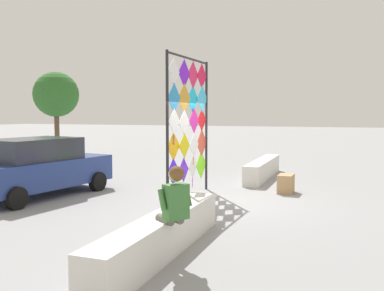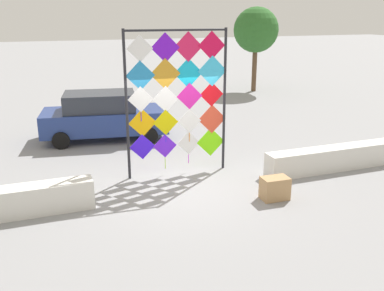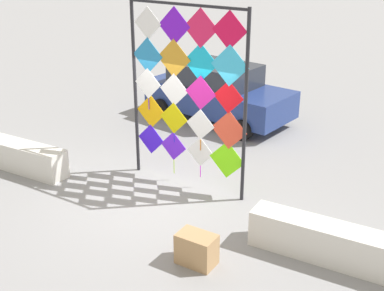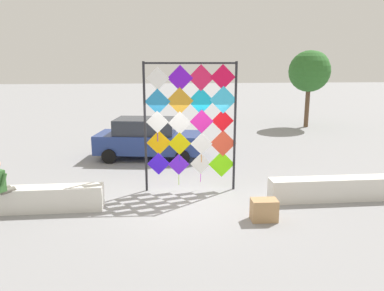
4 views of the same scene
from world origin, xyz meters
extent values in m
plane|color=gray|center=(0.00, 0.00, 0.00)|extent=(120.00, 120.00, 0.00)
cube|color=silver|center=(4.22, -0.36, 0.31)|extent=(4.06, 0.51, 0.62)
cylinder|color=#232328|center=(-1.11, 0.90, 1.85)|extent=(0.07, 0.07, 3.70)
cylinder|color=#232328|center=(1.44, 0.78, 1.85)|extent=(0.07, 0.07, 3.70)
cylinder|color=#232328|center=(0.17, 0.84, 3.65)|extent=(2.55, 0.18, 0.06)
cube|color=#3C16F5|center=(-0.75, 0.90, 0.80)|extent=(0.66, 0.04, 0.66)
cube|color=#6520F0|center=(-0.17, 0.86, 0.78)|extent=(0.62, 0.04, 0.62)
cylinder|color=#A1E516|center=(-0.17, 0.87, 0.31)|extent=(0.02, 0.02, 0.31)
cube|color=white|center=(0.47, 0.84, 0.79)|extent=(0.62, 0.04, 0.62)
cylinder|color=#DC16E5|center=(0.47, 0.85, 0.35)|extent=(0.02, 0.02, 0.25)
cube|color=#7AF411|center=(1.08, 0.81, 0.76)|extent=(0.78, 0.05, 0.78)
cube|color=#EAA309|center=(-0.73, 0.90, 1.42)|extent=(0.72, 0.05, 0.72)
cylinder|color=blue|center=(-0.73, 0.91, 0.87)|extent=(0.02, 0.02, 0.38)
cube|color=#CEBB07|center=(-0.14, 0.84, 1.40)|extent=(0.66, 0.04, 0.66)
cylinder|color=#162AE5|center=(-0.14, 0.85, 0.97)|extent=(0.02, 0.02, 0.19)
cube|color=white|center=(0.49, 0.81, 1.38)|extent=(0.64, 0.04, 0.64)
cylinder|color=orange|center=(0.49, 0.82, 0.95)|extent=(0.02, 0.02, 0.23)
cube|color=#DE452C|center=(1.11, 0.81, 1.39)|extent=(0.77, 0.05, 0.77)
cube|color=white|center=(-0.76, 0.87, 2.03)|extent=(0.64, 0.04, 0.64)
cylinder|color=#5616E5|center=(-0.76, 0.88, 1.59)|extent=(0.02, 0.02, 0.24)
cube|color=white|center=(-0.13, 0.85, 1.99)|extent=(0.67, 0.04, 0.67)
cube|color=#D61F99|center=(0.49, 0.81, 2.03)|extent=(0.68, 0.04, 0.68)
cube|color=red|center=(1.09, 0.80, 2.04)|extent=(0.64, 0.04, 0.64)
cube|color=#268ACC|center=(-0.75, 0.87, 2.60)|extent=(0.72, 0.05, 0.72)
cylinder|color=orange|center=(-0.75, 0.88, 2.09)|extent=(0.02, 0.02, 0.30)
cube|color=gold|center=(-0.13, 0.85, 2.61)|extent=(0.77, 0.05, 0.77)
cube|color=#16BFEE|center=(0.47, 0.84, 2.61)|extent=(0.75, 0.05, 0.75)
cylinder|color=#E54316|center=(0.47, 0.85, 2.11)|extent=(0.02, 0.02, 0.25)
cube|color=#39C3F7|center=(1.09, 0.79, 2.64)|extent=(0.78, 0.05, 0.78)
cube|color=white|center=(-0.73, 0.89, 3.23)|extent=(0.64, 0.04, 0.64)
cube|color=#6E13D4|center=(-0.11, 0.86, 3.24)|extent=(0.72, 0.05, 0.72)
cube|color=#E41D53|center=(0.47, 0.83, 3.25)|extent=(0.74, 0.05, 0.74)
cylinder|color=#16E5AD|center=(0.47, 0.84, 2.75)|extent=(0.02, 0.02, 0.27)
cube|color=#DF0E41|center=(1.07, 0.79, 3.27)|extent=(0.71, 0.05, 0.71)
cylinder|color=#16E5B3|center=(1.07, 0.80, 2.80)|extent=(0.02, 0.02, 0.22)
cube|color=navy|center=(-1.06, 4.72, 0.63)|extent=(4.26, 2.36, 0.72)
cube|color=#282D38|center=(-1.21, 4.74, 1.28)|extent=(2.47, 1.87, 0.58)
cylinder|color=black|center=(0.43, 5.35, 0.27)|extent=(0.56, 0.30, 0.54)
cylinder|color=black|center=(0.15, 3.64, 0.27)|extent=(0.56, 0.30, 0.54)
cylinder|color=black|center=(-2.28, 5.79, 0.27)|extent=(0.56, 0.30, 0.54)
cylinder|color=black|center=(-2.56, 4.09, 0.27)|extent=(0.56, 0.30, 0.54)
cube|color=tan|center=(1.69, -1.49, 0.26)|extent=(0.63, 0.42, 0.52)
camera|label=1|loc=(-10.12, -3.05, 2.23)|focal=39.26mm
camera|label=2|loc=(-3.15, -9.17, 4.04)|focal=39.89mm
camera|label=3|loc=(5.02, -7.48, 4.89)|focal=48.23mm
camera|label=4|loc=(-0.81, -9.47, 3.64)|focal=34.63mm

